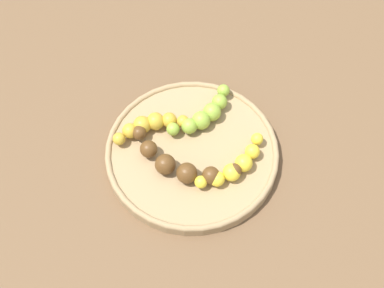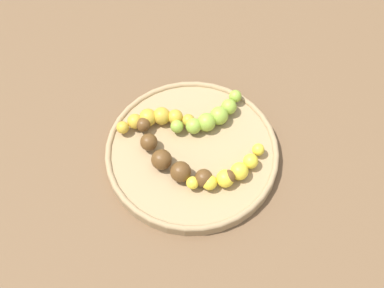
{
  "view_description": "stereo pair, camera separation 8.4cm",
  "coord_description": "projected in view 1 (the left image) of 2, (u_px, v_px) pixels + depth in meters",
  "views": [
    {
      "loc": [
        -0.05,
        -0.44,
        0.76
      ],
      "look_at": [
        0.0,
        0.0,
        0.04
      ],
      "focal_mm": 49.58,
      "sensor_mm": 36.0,
      "label": 1
    },
    {
      "loc": [
        0.03,
        -0.44,
        0.76
      ],
      "look_at": [
        0.0,
        0.0,
        0.04
      ],
      "focal_mm": 49.58,
      "sensor_mm": 36.0,
      "label": 2
    }
  ],
  "objects": [
    {
      "name": "banana_spotted",
      "position": [
        150.0,
        125.0,
        0.87
      ],
      "size": [
        0.13,
        0.05,
        0.03
      ],
      "rotation": [
        0.0,
        0.0,
        1.77
      ],
      "color": "gold",
      "rests_on": "fruit_bowl"
    },
    {
      "name": "fruit_bowl",
      "position": [
        192.0,
        152.0,
        0.87
      ],
      "size": [
        0.28,
        0.28,
        0.02
      ],
      "color": "#A08259",
      "rests_on": "ground_plane"
    },
    {
      "name": "ground_plane",
      "position": [
        192.0,
        156.0,
        0.88
      ],
      "size": [
        2.4,
        2.4,
        0.0
      ],
      "primitive_type": "plane",
      "color": "brown"
    },
    {
      "name": "banana_green",
      "position": [
        204.0,
        114.0,
        0.88
      ],
      "size": [
        0.12,
        0.09,
        0.03
      ],
      "rotation": [
        0.0,
        0.0,
        5.34
      ],
      "color": "#8CAD38",
      "rests_on": "fruit_bowl"
    },
    {
      "name": "banana_yellow",
      "position": [
        235.0,
        165.0,
        0.83
      ],
      "size": [
        0.12,
        0.09,
        0.03
      ],
      "rotation": [
        0.0,
        0.0,
        5.3
      ],
      "color": "yellow",
      "rests_on": "fruit_bowl"
    },
    {
      "name": "banana_overripe",
      "position": [
        179.0,
        164.0,
        0.83
      ],
      "size": [
        0.16,
        0.12,
        0.03
      ],
      "rotation": [
        0.0,
        0.0,
        4.16
      ],
      "color": "#593819",
      "rests_on": "fruit_bowl"
    }
  ]
}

